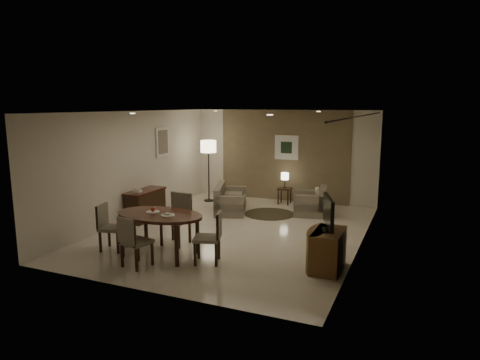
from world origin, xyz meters
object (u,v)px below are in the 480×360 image
at_px(chair_near, 137,241).
at_px(chair_far, 175,220).
at_px(chair_right, 207,237).
at_px(side_table, 285,196).
at_px(sofa, 231,198).
at_px(dining_table, 160,235).
at_px(armchair, 311,201).
at_px(floor_lamp, 209,171).
at_px(console_desk, 146,205).
at_px(tv_cabinet, 328,250).
at_px(chair_left, 113,228).

relative_size(chair_near, chair_far, 0.89).
xyz_separation_m(chair_right, side_table, (-0.11, 5.07, -0.24)).
bearing_deg(side_table, sofa, -127.26).
distance_m(dining_table, side_table, 5.15).
bearing_deg(armchair, chair_near, -32.30).
xyz_separation_m(armchair, floor_lamp, (-3.20, 0.42, 0.53)).
relative_size(console_desk, tv_cabinet, 1.33).
bearing_deg(chair_far, floor_lamp, 109.33).
relative_size(chair_far, sofa, 0.68).
distance_m(chair_left, armchair, 5.15).
bearing_deg(side_table, chair_left, -110.41).
height_order(chair_near, chair_left, chair_near).
bearing_deg(chair_near, chair_right, -137.38).
bearing_deg(floor_lamp, sofa, -38.51).
height_order(console_desk, chair_right, chair_right).
bearing_deg(chair_right, dining_table, -108.30).
height_order(chair_left, chair_right, chair_right).
bearing_deg(tv_cabinet, chair_near, -159.40).
bearing_deg(floor_lamp, chair_left, -86.68).
bearing_deg(chair_left, side_table, -33.46).
height_order(chair_far, sofa, chair_far).
bearing_deg(chair_far, console_desk, 143.23).
height_order(dining_table, sofa, dining_table).
xyz_separation_m(armchair, side_table, (-1.00, 0.95, -0.14)).
xyz_separation_m(dining_table, side_table, (0.90, 5.07, -0.18)).
height_order(console_desk, floor_lamp, floor_lamp).
xyz_separation_m(chair_right, sofa, (-1.18, 3.65, -0.12)).
bearing_deg(tv_cabinet, side_table, 115.91).
distance_m(tv_cabinet, chair_near, 3.38).
bearing_deg(chair_right, floor_lamp, -171.51).
height_order(dining_table, armchair, dining_table).
relative_size(chair_left, side_table, 1.98).
bearing_deg(floor_lamp, armchair, -7.53).
relative_size(tv_cabinet, dining_table, 0.52).
relative_size(chair_near, armchair, 1.10).
xyz_separation_m(dining_table, chair_right, (1.01, 0.00, 0.07)).
bearing_deg(dining_table, armchair, 65.27).
bearing_deg(dining_table, console_desk, 131.25).
bearing_deg(chair_near, armchair, -100.99).
xyz_separation_m(chair_near, chair_left, (-0.97, 0.53, -0.00)).
height_order(dining_table, chair_left, chair_left).
bearing_deg(floor_lamp, tv_cabinet, -42.31).
height_order(console_desk, sofa, console_desk).
xyz_separation_m(chair_right, armchair, (0.89, 4.12, -0.10)).
bearing_deg(dining_table, chair_right, 0.11).
xyz_separation_m(tv_cabinet, chair_near, (-3.16, -1.19, 0.11)).
bearing_deg(sofa, floor_lamp, 31.70).
distance_m(tv_cabinet, chair_far, 3.18).
bearing_deg(console_desk, chair_far, -38.54).
bearing_deg(console_desk, side_table, 48.37).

